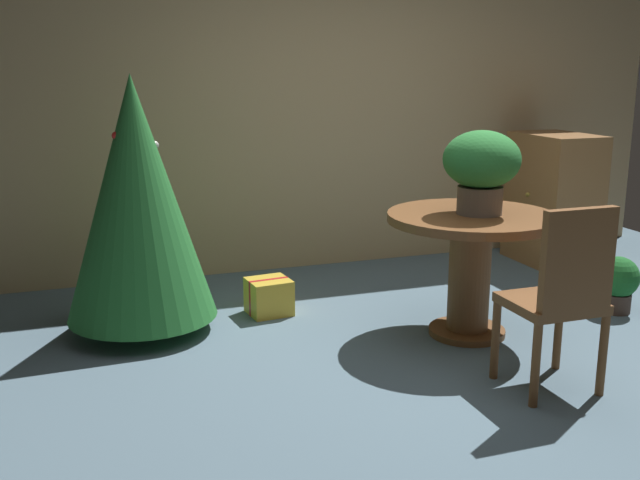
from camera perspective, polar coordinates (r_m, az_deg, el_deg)
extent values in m
plane|color=slate|center=(4.34, 10.74, -8.95)|extent=(6.60, 6.60, 0.00)
cube|color=tan|center=(6.02, 0.74, 10.31)|extent=(6.00, 0.10, 2.60)
cylinder|color=brown|center=(4.70, 11.26, -6.91)|extent=(0.47, 0.47, 0.04)
cylinder|color=brown|center=(4.59, 11.46, -2.74)|extent=(0.25, 0.25, 0.67)
cylinder|color=brown|center=(4.50, 11.68, 1.69)|extent=(1.02, 1.02, 0.05)
cylinder|color=#665B51|center=(4.48, 12.23, 3.03)|extent=(0.27, 0.27, 0.17)
ellipsoid|color=#287533|center=(4.45, 12.39, 6.10)|extent=(0.46, 0.46, 0.34)
sphere|color=#EAD14C|center=(4.34, 13.23, 6.90)|extent=(0.05, 0.05, 0.05)
sphere|color=#EAD14C|center=(4.50, 10.74, 6.92)|extent=(0.08, 0.08, 0.08)
sphere|color=#EAD14C|center=(4.43, 14.45, 6.32)|extent=(0.07, 0.07, 0.07)
cylinder|color=brown|center=(4.04, 13.40, -7.53)|extent=(0.04, 0.04, 0.43)
cylinder|color=brown|center=(4.26, 17.93, -6.73)|extent=(0.04, 0.04, 0.43)
cylinder|color=brown|center=(3.77, 16.32, -9.29)|extent=(0.04, 0.04, 0.43)
cylinder|color=brown|center=(4.00, 21.00, -8.31)|extent=(0.04, 0.04, 0.43)
cube|color=brown|center=(3.93, 17.42, -4.68)|extent=(0.44, 0.40, 0.05)
cube|color=brown|center=(3.73, 19.30, -1.44)|extent=(0.40, 0.05, 0.50)
cylinder|color=brown|center=(4.79, -13.42, -6.24)|extent=(0.10, 0.10, 0.10)
cone|color=#287533|center=(4.59, -13.96, 3.11)|extent=(0.92, 0.92, 1.48)
sphere|color=#2D51A8|center=(4.90, -11.53, -0.56)|extent=(0.07, 0.07, 0.07)
sphere|color=silver|center=(4.58, -12.65, 7.17)|extent=(0.05, 0.05, 0.05)
sphere|color=red|center=(4.51, -15.50, 7.78)|extent=(0.05, 0.05, 0.05)
sphere|color=red|center=(4.45, -11.24, -1.97)|extent=(0.06, 0.06, 0.06)
cube|color=gold|center=(4.95, -3.97, -4.38)|extent=(0.30, 0.28, 0.24)
cube|color=red|center=(4.95, -3.97, -4.38)|extent=(0.27, 0.06, 0.24)
cube|color=#9E6B3D|center=(6.42, 17.57, 3.03)|extent=(0.49, 0.73, 1.08)
sphere|color=#B29338|center=(6.26, 15.74, 3.40)|extent=(0.04, 0.04, 0.04)
cylinder|color=#4C382D|center=(5.38, 21.87, -4.50)|extent=(0.20, 0.20, 0.13)
sphere|color=#1E6628|center=(5.33, 22.04, -2.68)|extent=(0.28, 0.28, 0.28)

